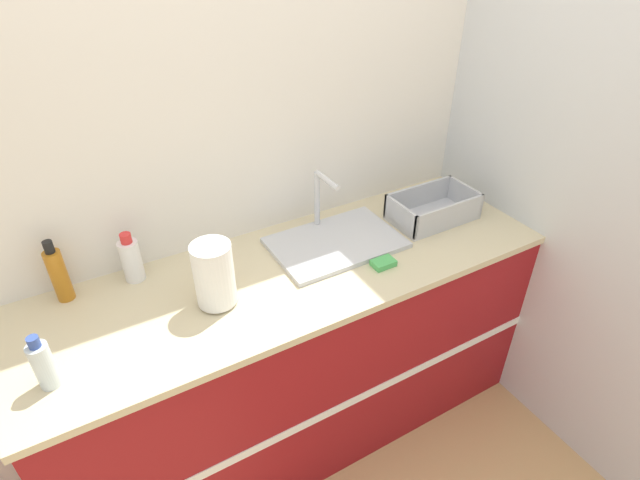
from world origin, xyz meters
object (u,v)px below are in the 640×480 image
Objects in this scene: bottle_amber at (59,274)px; bottle_white_spray at (131,259)px; sink at (335,240)px; dish_rack at (433,210)px; bottle_clear at (43,364)px; paper_towel_roll at (214,275)px.

bottle_white_spray is at bearing -2.29° from bottle_amber.
sink reaches higher than dish_rack.
bottle_clear is at bearing -102.92° from bottle_amber.
dish_rack is at bearing -9.99° from bottle_white_spray.
paper_towel_roll and bottle_amber have the same top height.
sink reaches higher than paper_towel_roll.
dish_rack is (0.48, -0.04, 0.02)m from sink.
dish_rack is 1.50m from bottle_amber.
dish_rack is at bearing 5.91° from bottle_clear.
bottle_clear is (-1.58, -0.16, 0.04)m from dish_rack.
sink is 2.79× the size of bottle_clear.
bottle_amber is at bearing 177.71° from bottle_white_spray.
paper_towel_roll is 0.65× the size of dish_rack.
dish_rack is (1.03, 0.06, -0.08)m from paper_towel_roll.
sink is 2.63× the size of bottle_white_spray.
bottle_clear is 0.50m from bottle_white_spray.
paper_towel_roll is 0.54m from bottle_amber.
dish_rack is 1.55× the size of bottle_amber.
paper_towel_roll is 1.03m from dish_rack.
bottle_amber is (-1.49, 0.23, 0.06)m from dish_rack.
bottle_white_spray reaches higher than dish_rack.
paper_towel_roll reaches higher than dish_rack.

